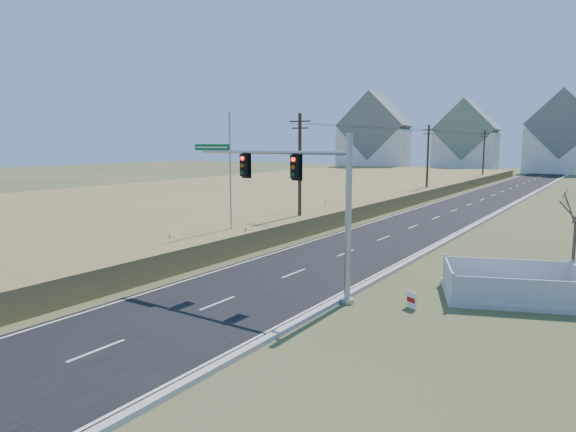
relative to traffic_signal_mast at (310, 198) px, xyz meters
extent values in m
plane|color=#414B24|center=(-2.63, -1.24, -4.43)|extent=(260.00, 260.00, 0.00)
cube|color=black|center=(-2.63, 48.76, -4.40)|extent=(8.00, 180.00, 0.06)
cube|color=#B2AFA8|center=(1.52, 48.76, -4.34)|extent=(0.30, 180.00, 0.18)
cube|color=olive|center=(-26.63, 38.76, -3.78)|extent=(38.00, 110.00, 1.30)
cylinder|color=#422D1E|center=(-9.13, 13.76, 0.07)|extent=(0.26, 0.26, 9.00)
cube|color=#422D1E|center=(-9.13, 13.76, 3.97)|extent=(1.80, 0.10, 0.10)
cube|color=#422D1E|center=(-9.13, 13.76, 3.47)|extent=(1.40, 0.10, 0.10)
cylinder|color=#422D1E|center=(-9.13, 43.76, 0.07)|extent=(0.26, 0.26, 9.00)
cube|color=#422D1E|center=(-9.13, 43.76, 3.97)|extent=(1.80, 0.10, 0.10)
cube|color=#422D1E|center=(-9.13, 43.76, 3.47)|extent=(1.40, 0.10, 0.10)
cylinder|color=#422D1E|center=(-9.13, 73.76, 0.07)|extent=(0.26, 0.26, 9.00)
cube|color=#422D1E|center=(-9.13, 73.76, 3.97)|extent=(1.80, 0.10, 0.10)
cube|color=#422D1E|center=(-9.13, 73.76, 3.47)|extent=(1.40, 0.10, 0.10)
cube|color=white|center=(-40.63, 98.76, 0.57)|extent=(17.38, 13.12, 10.00)
cube|color=slate|center=(-40.63, 98.76, 6.47)|extent=(17.69, 13.38, 16.29)
cube|color=white|center=(-20.63, 106.76, 0.07)|extent=(14.66, 10.95, 9.00)
cube|color=slate|center=(-20.63, 106.76, 5.47)|extent=(14.93, 11.17, 14.26)
cube|color=white|center=(-0.63, 110.76, 0.57)|extent=(15.00, 10.00, 10.00)
cube|color=slate|center=(-0.63, 110.76, 6.47)|extent=(15.27, 10.20, 15.27)
cylinder|color=#9EA0A5|center=(1.87, -0.04, -4.32)|extent=(0.62, 0.62, 0.21)
cylinder|color=#9EA0A5|center=(1.87, -0.04, -0.82)|extent=(0.27, 0.27, 7.21)
cylinder|color=#9EA0A5|center=(-2.25, 0.04, 1.96)|extent=(8.24, 0.32, 0.16)
cube|color=black|center=(-0.81, 0.02, 1.33)|extent=(0.35, 0.29, 1.05)
cube|color=black|center=(-3.69, 0.07, 1.33)|extent=(0.35, 0.29, 1.05)
cube|color=#055B23|center=(-5.75, 0.11, 2.16)|extent=(2.27, 0.08, 0.31)
cube|color=#B7B5AD|center=(7.73, 4.69, -4.32)|extent=(6.97, 5.90, 0.22)
cube|color=silver|center=(8.40, 2.94, -3.64)|extent=(5.26, 2.10, 1.12)
cube|color=silver|center=(7.05, 6.43, -3.64)|extent=(5.26, 2.10, 1.12)
cube|color=silver|center=(5.11, 3.67, -3.64)|extent=(1.43, 3.51, 1.12)
cube|color=white|center=(4.44, 0.76, -4.05)|extent=(0.52, 0.30, 0.70)
cube|color=#A3130A|center=(4.43, 0.73, -4.05)|extent=(0.41, 0.23, 0.20)
cylinder|color=#B7B5AD|center=(-9.63, 6.17, -4.34)|extent=(0.39, 0.39, 0.17)
cylinder|color=#9EA0A5|center=(-9.63, 6.17, -0.06)|extent=(0.11, 0.11, 8.73)
cylinder|color=#4C3F33|center=(9.70, 7.95, -2.82)|extent=(0.15, 0.15, 3.21)
camera|label=1|loc=(11.40, -19.19, 2.39)|focal=32.00mm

